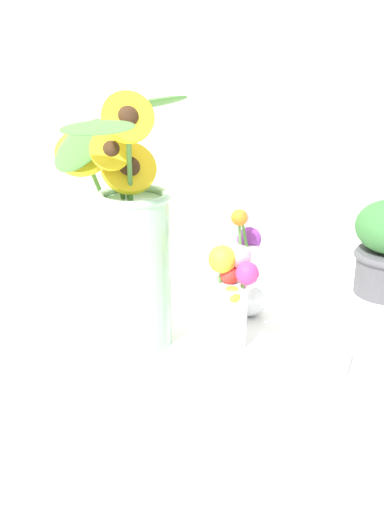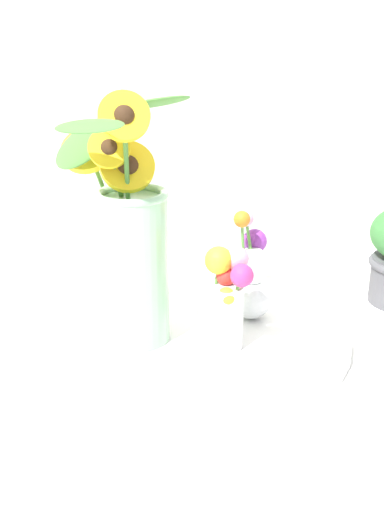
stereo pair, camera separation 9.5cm
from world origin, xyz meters
name	(u,v)px [view 1 (the left image)]	position (x,y,z in m)	size (l,w,h in m)	color
ground_plane	(196,362)	(0.00, 0.00, 0.00)	(6.00, 6.00, 0.00)	white
serving_tray	(192,333)	(0.02, 0.08, 0.01)	(0.52, 0.52, 0.02)	white
mason_jar_sunflowers	(132,248)	(-0.08, 0.07, 0.17)	(0.24, 0.26, 0.39)	#99CC9E
vase_small_center	(227,300)	(0.05, 0.01, 0.09)	(0.08, 0.08, 0.16)	white
vase_bulb_right	(247,278)	(0.13, 0.10, 0.08)	(0.07, 0.09, 0.20)	white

